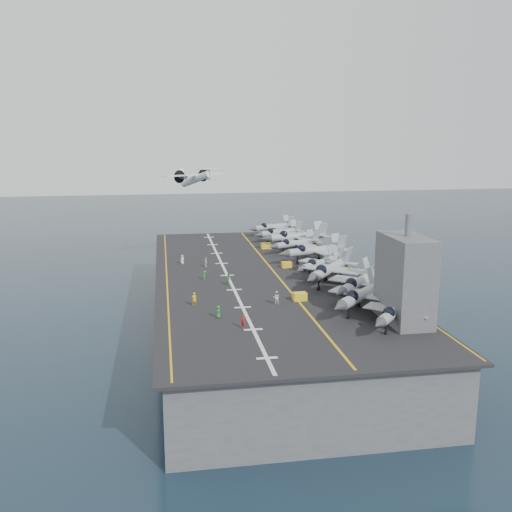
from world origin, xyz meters
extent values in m
plane|color=#142135|center=(0.00, 0.00, 0.00)|extent=(500.00, 500.00, 0.00)
cube|color=#56595E|center=(0.00, 0.00, 5.00)|extent=(36.00, 90.00, 10.00)
cube|color=black|center=(0.00, 0.00, 10.20)|extent=(38.00, 92.00, 0.40)
cube|color=gold|center=(3.00, 0.00, 10.42)|extent=(0.35, 90.00, 0.02)
cube|color=silver|center=(-6.00, 0.00, 10.42)|extent=(0.50, 90.00, 0.02)
cube|color=gold|center=(-17.00, 0.00, 10.42)|extent=(0.25, 90.00, 0.02)
cube|color=gold|center=(18.50, 0.00, 10.42)|extent=(0.25, 90.00, 0.02)
imported|color=#268C33|center=(-10.07, -24.28, 11.30)|extent=(0.92, 1.20, 1.79)
imported|color=yellow|center=(-13.08, -17.83, 11.43)|extent=(1.35, 1.02, 2.05)
imported|color=#2C8332|center=(-6.50, -6.56, 11.40)|extent=(1.13, 1.39, 2.00)
imported|color=#208133|center=(-10.32, -2.57, 11.21)|extent=(0.92, 1.13, 1.63)
imported|color=silver|center=(-9.30, 7.68, 11.33)|extent=(1.07, 1.30, 1.87)
imported|color=white|center=(-13.77, 10.90, 11.32)|extent=(1.31, 1.27, 1.83)
imported|color=#B21919|center=(-7.22, -29.30, 11.35)|extent=(1.33, 1.35, 1.90)
imported|color=silver|center=(-0.67, -19.10, 11.43)|extent=(1.39, 1.08, 2.07)
camera|label=1|loc=(-17.37, -100.97, 35.83)|focal=40.00mm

